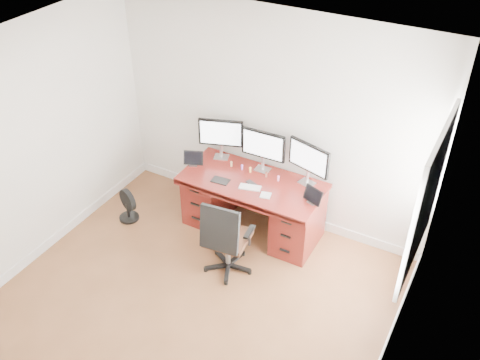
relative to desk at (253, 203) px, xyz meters
The scene contains 20 objects.
ground 1.87m from the desk, 90.00° to the right, with size 4.50×4.50×0.00m, color brown.
back_wall 1.04m from the desk, 90.00° to the left, with size 4.00×0.10×2.70m, color white.
right_wall 2.80m from the desk, 40.79° to the right, with size 0.10×4.50×2.70m.
desk is the anchor object (origin of this frame).
office_chair 0.81m from the desk, 84.09° to the right, with size 0.59×0.58×1.00m.
floor_fan 1.61m from the desk, 158.05° to the right, with size 0.30×0.25×0.44m.
monitor_left 0.93m from the desk, 157.68° to the left, with size 0.53×0.22×0.53m.
monitor_center 0.72m from the desk, 89.99° to the left, with size 0.55×0.14×0.53m.
monitor_right 0.93m from the desk, 22.31° to the left, with size 0.54×0.19×0.53m.
tablet_left 0.91m from the desk, behind, with size 0.25×0.15×0.19m.
tablet_right 0.89m from the desk, ahead, with size 0.25×0.15×0.19m.
keyboard 0.39m from the desk, 75.77° to the right, with size 0.25×0.11×0.01m, color white.
trackpad 0.49m from the desk, 38.56° to the right, with size 0.12×0.12×0.01m, color silver.
drawing_tablet 0.53m from the desk, 147.17° to the right, with size 0.21×0.13×0.01m, color black.
phone 0.36m from the desk, 80.81° to the right, with size 0.13×0.06×0.01m, color black.
figurine_yellow 0.55m from the desk, 162.04° to the left, with size 0.03×0.03×0.08m.
figurine_purple 0.46m from the desk, 151.57° to the left, with size 0.03×0.03×0.08m.
figurine_orange 0.42m from the desk, 132.14° to the left, with size 0.03×0.03×0.08m.
figurine_brown 0.42m from the desk, 47.57° to the left, with size 0.03×0.03×0.08m.
figurine_pink 0.49m from the desk, 24.11° to the left, with size 0.03×0.03×0.08m.
Camera 1 is at (2.34, -2.76, 4.40)m, focal length 40.00 mm.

